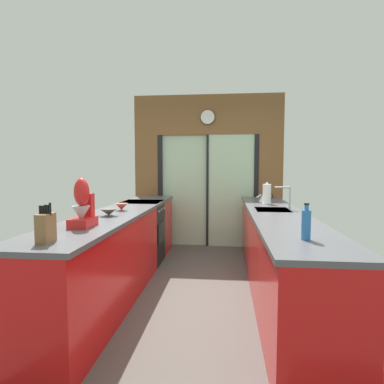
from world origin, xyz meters
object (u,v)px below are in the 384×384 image
(mixing_bowl_far, at_px, (122,207))
(soap_bottle, at_px, (306,224))
(kettle, at_px, (264,197))
(knife_block, at_px, (46,227))
(mixing_bowl_near, at_px, (109,212))
(paper_towel_roll, at_px, (267,194))
(stand_mixer, at_px, (83,208))
(oven_range, at_px, (142,233))

(mixing_bowl_far, distance_m, soap_bottle, 2.23)
(kettle, bearing_deg, mixing_bowl_far, -147.18)
(knife_block, height_order, kettle, knife_block)
(mixing_bowl_near, relative_size, kettle, 0.76)
(kettle, bearing_deg, soap_bottle, -90.04)
(mixing_bowl_near, distance_m, paper_towel_roll, 2.20)
(stand_mixer, bearing_deg, knife_block, -89.99)
(mixing_bowl_far, distance_m, paper_towel_roll, 1.98)
(mixing_bowl_near, height_order, knife_block, knife_block)
(oven_range, relative_size, knife_block, 3.35)
(paper_towel_roll, bearing_deg, mixing_bowl_near, -144.20)
(stand_mixer, relative_size, paper_towel_roll, 1.38)
(mixing_bowl_near, xyz_separation_m, paper_towel_roll, (1.78, 1.28, 0.09))
(oven_range, relative_size, soap_bottle, 3.52)
(mixing_bowl_far, xyz_separation_m, knife_block, (0.00, -1.60, 0.06))
(stand_mixer, bearing_deg, mixing_bowl_near, 90.00)
(mixing_bowl_far, height_order, kettle, kettle)
(kettle, relative_size, paper_towel_roll, 0.81)
(mixing_bowl_near, height_order, soap_bottle, soap_bottle)
(mixing_bowl_far, distance_m, kettle, 2.12)
(oven_range, xyz_separation_m, kettle, (1.80, 0.16, 0.54))
(oven_range, bearing_deg, stand_mixer, -89.48)
(mixing_bowl_far, bearing_deg, soap_bottle, -36.93)
(paper_towel_roll, bearing_deg, mixing_bowl_far, -154.09)
(oven_range, distance_m, soap_bottle, 3.00)
(knife_block, bearing_deg, soap_bottle, 8.53)
(oven_range, distance_m, kettle, 1.89)
(knife_block, distance_m, stand_mixer, 0.58)
(mixing_bowl_far, relative_size, paper_towel_roll, 0.49)
(knife_block, height_order, stand_mixer, stand_mixer)
(oven_range, xyz_separation_m, mixing_bowl_near, (0.02, -1.41, 0.51))
(kettle, distance_m, soap_bottle, 2.49)
(oven_range, height_order, soap_bottle, soap_bottle)
(oven_range, bearing_deg, kettle, 5.03)
(oven_range, bearing_deg, knife_block, -89.59)
(kettle, bearing_deg, mixing_bowl_near, -138.65)
(mixing_bowl_far, bearing_deg, knife_block, -90.00)
(soap_bottle, bearing_deg, oven_range, 127.68)
(oven_range, relative_size, kettle, 3.75)
(knife_block, relative_size, paper_towel_roll, 0.90)
(kettle, distance_m, paper_towel_roll, 0.29)
(mixing_bowl_far, relative_size, stand_mixer, 0.35)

